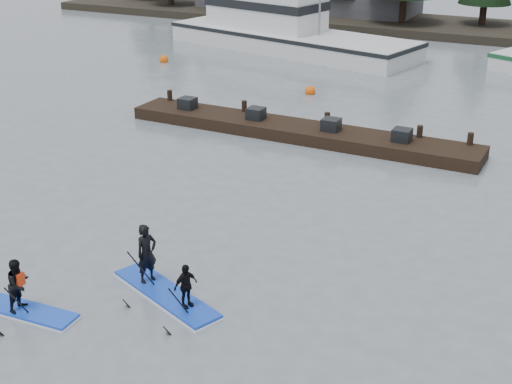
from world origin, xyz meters
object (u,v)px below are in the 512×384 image
at_px(floating_dock, 298,131).
at_px(paddleboard_duo, 163,277).
at_px(paddleboard_solo, 20,293).
at_px(fishing_boat_large, 284,38).

height_order(floating_dock, paddleboard_duo, paddleboard_duo).
distance_m(floating_dock, paddleboard_solo, 15.66).
xyz_separation_m(fishing_boat_large, floating_dock, (7.96, -16.33, -0.47)).
relative_size(fishing_boat_large, paddleboard_duo, 4.79).
bearing_deg(floating_dock, paddleboard_solo, -91.71).
distance_m(fishing_boat_large, paddleboard_duo, 31.35).
height_order(fishing_boat_large, floating_dock, fishing_boat_large).
bearing_deg(floating_dock, fishing_boat_large, 117.05).
bearing_deg(floating_dock, paddleboard_duo, -80.59).
distance_m(floating_dock, paddleboard_duo, 13.55).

